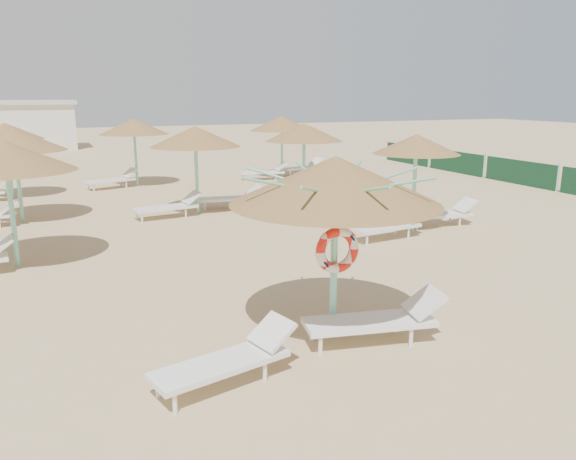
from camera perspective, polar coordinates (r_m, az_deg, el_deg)
name	(u,v)px	position (r m, az deg, el deg)	size (l,w,h in m)	color
ground	(331,327)	(9.21, 4.36, -9.80)	(120.00, 120.00, 0.00)	tan
main_palapa	(335,181)	(8.20, 4.85, 4.96)	(3.12, 3.12, 2.79)	#7DD9BC
lounger_main_a	(229,359)	(7.45, -5.99, -12.92)	(2.03, 1.03, 0.71)	white
lounger_main_b	(378,319)	(8.64, 9.16, -8.92)	(2.19, 1.02, 0.77)	white
palapa_field	(168,136)	(19.02, -12.11, 9.29)	(15.31, 13.65, 2.72)	#7DD9BC
service_hut	(11,125)	(42.57, -26.33, 9.54)	(8.40, 4.40, 3.25)	silver
windbreak_fence	(521,173)	(25.22, 22.56, 5.41)	(0.08, 19.84, 1.10)	#1A502C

